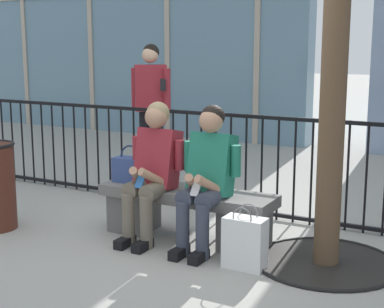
{
  "coord_description": "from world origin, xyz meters",
  "views": [
    {
      "loc": [
        2.4,
        -4.27,
        1.7
      ],
      "look_at": [
        0.0,
        0.1,
        0.75
      ],
      "focal_mm": 53.8,
      "sensor_mm": 36.0,
      "label": 1
    }
  ],
  "objects_px": {
    "shopping_bag": "(245,242)",
    "bystander_at_railing": "(151,102)",
    "seated_person_with_phone": "(153,167)",
    "handbag_on_bench": "(131,169)",
    "stone_bench": "(187,209)",
    "seated_person_companion": "(207,173)"
  },
  "relations": [
    {
      "from": "seated_person_with_phone",
      "to": "handbag_on_bench",
      "type": "distance_m",
      "value": 0.34
    },
    {
      "from": "seated_person_companion",
      "to": "shopping_bag",
      "type": "distance_m",
      "value": 0.69
    },
    {
      "from": "seated_person_with_phone",
      "to": "shopping_bag",
      "type": "distance_m",
      "value": 1.12
    },
    {
      "from": "stone_bench",
      "to": "handbag_on_bench",
      "type": "distance_m",
      "value": 0.65
    },
    {
      "from": "bystander_at_railing",
      "to": "handbag_on_bench",
      "type": "bearing_deg",
      "value": -62.89
    },
    {
      "from": "seated_person_with_phone",
      "to": "handbag_on_bench",
      "type": "bearing_deg",
      "value": 159.19
    },
    {
      "from": "seated_person_companion",
      "to": "handbag_on_bench",
      "type": "xyz_separation_m",
      "value": [
        -0.85,
        0.12,
        -0.08
      ]
    },
    {
      "from": "seated_person_with_phone",
      "to": "shopping_bag",
      "type": "relative_size",
      "value": 2.42
    },
    {
      "from": "seated_person_companion",
      "to": "handbag_on_bench",
      "type": "relative_size",
      "value": 3.47
    },
    {
      "from": "handbag_on_bench",
      "to": "shopping_bag",
      "type": "xyz_separation_m",
      "value": [
        1.31,
        -0.38,
        -0.37
      ]
    },
    {
      "from": "shopping_bag",
      "to": "bystander_at_railing",
      "type": "bearing_deg",
      "value": 136.44
    },
    {
      "from": "handbag_on_bench",
      "to": "bystander_at_railing",
      "type": "bearing_deg",
      "value": 117.11
    },
    {
      "from": "shopping_bag",
      "to": "bystander_at_railing",
      "type": "xyz_separation_m",
      "value": [
        -2.18,
        2.07,
        0.8
      ]
    },
    {
      "from": "handbag_on_bench",
      "to": "shopping_bag",
      "type": "bearing_deg",
      "value": -16.01
    },
    {
      "from": "shopping_bag",
      "to": "handbag_on_bench",
      "type": "bearing_deg",
      "value": 163.99
    },
    {
      "from": "handbag_on_bench",
      "to": "bystander_at_railing",
      "type": "height_order",
      "value": "bystander_at_railing"
    },
    {
      "from": "bystander_at_railing",
      "to": "seated_person_companion",
      "type": "bearing_deg",
      "value": -46.59
    },
    {
      "from": "seated_person_with_phone",
      "to": "bystander_at_railing",
      "type": "relative_size",
      "value": 0.71
    },
    {
      "from": "stone_bench",
      "to": "seated_person_with_phone",
      "type": "height_order",
      "value": "seated_person_with_phone"
    },
    {
      "from": "seated_person_with_phone",
      "to": "seated_person_companion",
      "type": "distance_m",
      "value": 0.54
    },
    {
      "from": "stone_bench",
      "to": "seated_person_companion",
      "type": "xyz_separation_m",
      "value": [
        0.27,
        -0.13,
        0.38
      ]
    },
    {
      "from": "handbag_on_bench",
      "to": "seated_person_with_phone",
      "type": "bearing_deg",
      "value": -20.81
    }
  ]
}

